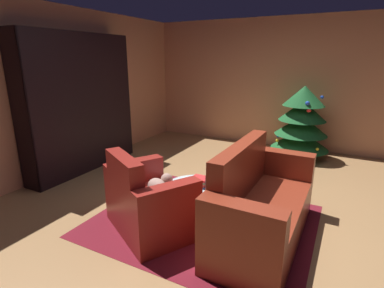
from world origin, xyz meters
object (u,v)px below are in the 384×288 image
object	(u,v)px
armchair_red	(148,203)
couch_red	(261,207)
bottle_on_table	(209,183)
bookshelf_unit	(88,103)
decorated_tree	(302,122)
book_stack_on_table	(201,181)
coffee_table	(195,189)

from	to	relation	value
armchair_red	couch_red	world-z (taller)	couch_red
armchair_red	bottle_on_table	distance (m)	0.69
bookshelf_unit	armchair_red	distance (m)	2.47
bookshelf_unit	decorated_tree	size ratio (longest dim) A/B	1.64
book_stack_on_table	coffee_table	bearing A→B (deg)	-142.32
couch_red	book_stack_on_table	distance (m)	0.72
bookshelf_unit	coffee_table	size ratio (longest dim) A/B	3.21
armchair_red	couch_red	xyz separation A→B (m)	(1.10, 0.43, 0.02)
couch_red	decorated_tree	bearing A→B (deg)	90.82
couch_red	book_stack_on_table	size ratio (longest dim) A/B	7.39
armchair_red	decorated_tree	size ratio (longest dim) A/B	0.90
armchair_red	book_stack_on_table	distance (m)	0.65
armchair_red	book_stack_on_table	world-z (taller)	armchair_red
bookshelf_unit	decorated_tree	distance (m)	3.78
coffee_table	book_stack_on_table	size ratio (longest dim) A/B	2.94
coffee_table	book_stack_on_table	bearing A→B (deg)	37.68
bookshelf_unit	book_stack_on_table	xyz separation A→B (m)	(2.42, -0.71, -0.62)
book_stack_on_table	decorated_tree	size ratio (longest dim) A/B	0.17
book_stack_on_table	bottle_on_table	distance (m)	0.15
decorated_tree	bookshelf_unit	bearing A→B (deg)	-144.94
bookshelf_unit	decorated_tree	world-z (taller)	bookshelf_unit
bookshelf_unit	bottle_on_table	xyz separation A→B (m)	(2.55, -0.79, -0.59)
bookshelf_unit	book_stack_on_table	bearing A→B (deg)	-16.33
armchair_red	bottle_on_table	world-z (taller)	armchair_red
bookshelf_unit	armchair_red	xyz separation A→B (m)	(2.02, -1.19, -0.77)
decorated_tree	coffee_table	bearing A→B (deg)	-103.81
bookshelf_unit	coffee_table	world-z (taller)	bookshelf_unit
armchair_red	bookshelf_unit	bearing A→B (deg)	149.41
bottle_on_table	decorated_tree	world-z (taller)	decorated_tree
coffee_table	book_stack_on_table	distance (m)	0.12
couch_red	bottle_on_table	distance (m)	0.60
couch_red	decorated_tree	size ratio (longest dim) A/B	1.29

